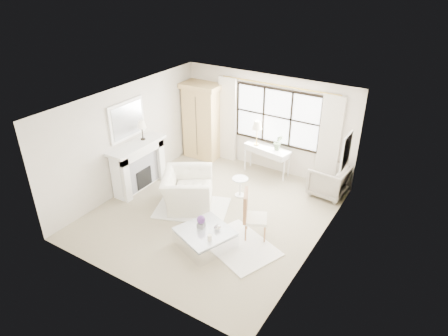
{
  "coord_description": "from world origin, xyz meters",
  "views": [
    {
      "loc": [
        4.39,
        -6.51,
        5.38
      ],
      "look_at": [
        0.21,
        0.2,
        1.17
      ],
      "focal_mm": 32.0,
      "sensor_mm": 36.0,
      "label": 1
    }
  ],
  "objects_px": {
    "armoire": "(202,121)",
    "club_armchair": "(188,190)",
    "console_table": "(267,160)",
    "coffee_table": "(205,238)"
  },
  "relations": [
    {
      "from": "armoire",
      "to": "club_armchair",
      "type": "distance_m",
      "value": 2.81
    },
    {
      "from": "armoire",
      "to": "coffee_table",
      "type": "bearing_deg",
      "value": -56.55
    },
    {
      "from": "armoire",
      "to": "coffee_table",
      "type": "height_order",
      "value": "armoire"
    },
    {
      "from": "console_table",
      "to": "club_armchair",
      "type": "bearing_deg",
      "value": -100.14
    },
    {
      "from": "armoire",
      "to": "club_armchair",
      "type": "bearing_deg",
      "value": -64.88
    },
    {
      "from": "console_table",
      "to": "coffee_table",
      "type": "bearing_deg",
      "value": -74.42
    },
    {
      "from": "armoire",
      "to": "console_table",
      "type": "height_order",
      "value": "armoire"
    },
    {
      "from": "armoire",
      "to": "coffee_table",
      "type": "xyz_separation_m",
      "value": [
        2.46,
        -3.49,
        -0.96
      ]
    },
    {
      "from": "club_armchair",
      "to": "armoire",
      "type": "bearing_deg",
      "value": -3.93
    },
    {
      "from": "console_table",
      "to": "club_armchair",
      "type": "relative_size",
      "value": 1.05
    }
  ]
}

